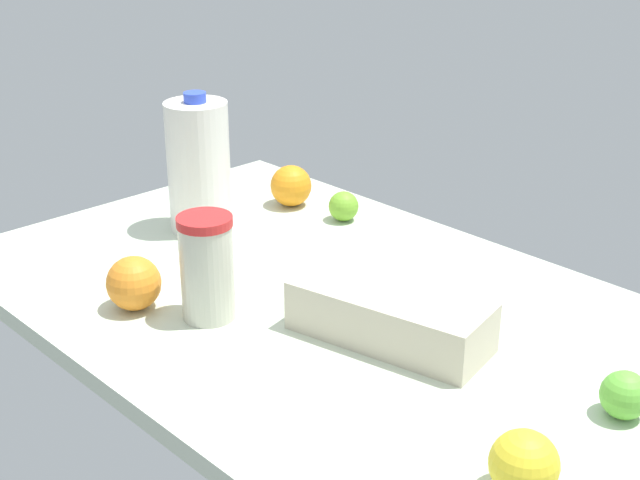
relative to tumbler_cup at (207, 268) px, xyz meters
The scene contains 9 objects.
countertop 20.41cm from the tumbler_cup, 66.62° to the left, with size 120.00×76.00×3.00cm, color beige.
tumbler_cup is the anchor object (origin of this frame).
egg_carton 28.10cm from the tumbler_cup, 31.49° to the left, with size 29.01×11.61×7.56cm, color beige.
milk_jug 35.85cm from the tumbler_cup, 145.09° to the left, with size 11.55×11.55×26.00cm.
orange_loose 48.55cm from the tumbler_cup, 123.15° to the left, with size 8.24×8.24×8.24cm, color orange.
lime_far_back 60.83cm from the tumbler_cup, 20.67° to the left, with size 6.15×6.15×6.15cm, color #64BB3C.
lime_near_front 44.79cm from the tumbler_cup, 107.66° to the left, with size 5.77×5.77×5.77cm, color #6FAF2E.
lemon_by_jug 56.75cm from the tumbler_cup, ahead, with size 7.78×7.78×7.78cm, color yellow.
orange_beside_bowl 12.74cm from the tumbler_cup, 147.05° to the right, with size 8.48×8.48×8.48cm, color orange.
Camera 1 is at (91.27, -87.08, 67.47)cm, focal length 50.00 mm.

